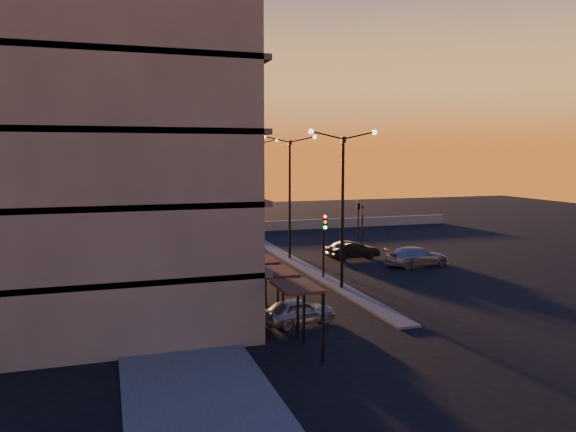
% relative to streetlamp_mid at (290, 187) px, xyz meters
% --- Properties ---
extents(ground, '(120.00, 120.00, 0.00)m').
position_rel_streetlamp_mid_xyz_m(ground, '(0.00, -10.00, -5.59)').
color(ground, black).
rests_on(ground, ground).
extents(sidewalk_west, '(5.00, 40.00, 0.12)m').
position_rel_streetlamp_mid_xyz_m(sidewalk_west, '(-10.50, -6.00, -5.53)').
color(sidewalk_west, '#484846').
rests_on(sidewalk_west, ground).
extents(median, '(1.20, 36.00, 0.12)m').
position_rel_streetlamp_mid_xyz_m(median, '(0.00, 0.00, -5.53)').
color(median, '#484846').
rests_on(median, ground).
extents(parapet, '(44.00, 0.50, 1.00)m').
position_rel_streetlamp_mid_xyz_m(parapet, '(2.00, 16.00, -5.09)').
color(parapet, gray).
rests_on(parapet, ground).
extents(building, '(14.35, 17.08, 25.00)m').
position_rel_streetlamp_mid_xyz_m(building, '(-14.00, -9.97, 6.32)').
color(building, '#605C55').
rests_on(building, ground).
extents(streetlamp_near, '(4.32, 0.32, 9.51)m').
position_rel_streetlamp_mid_xyz_m(streetlamp_near, '(0.00, -10.00, 0.00)').
color(streetlamp_near, black).
rests_on(streetlamp_near, ground).
extents(streetlamp_mid, '(4.32, 0.32, 9.51)m').
position_rel_streetlamp_mid_xyz_m(streetlamp_mid, '(0.00, 0.00, 0.00)').
color(streetlamp_mid, black).
rests_on(streetlamp_mid, ground).
extents(streetlamp_far, '(4.32, 0.32, 9.51)m').
position_rel_streetlamp_mid_xyz_m(streetlamp_far, '(0.00, 10.00, 0.00)').
color(streetlamp_far, black).
rests_on(streetlamp_far, ground).
extents(traffic_light_main, '(0.28, 0.44, 4.25)m').
position_rel_streetlamp_mid_xyz_m(traffic_light_main, '(0.00, -7.13, -2.70)').
color(traffic_light_main, black).
rests_on(traffic_light_main, ground).
extents(signal_east_a, '(0.13, 0.16, 3.60)m').
position_rel_streetlamp_mid_xyz_m(signal_east_a, '(8.00, 4.00, -3.66)').
color(signal_east_a, black).
rests_on(signal_east_a, ground).
extents(signal_east_b, '(0.42, 1.99, 3.60)m').
position_rel_streetlamp_mid_xyz_m(signal_east_b, '(9.50, 8.00, -2.49)').
color(signal_east_b, black).
rests_on(signal_east_b, ground).
extents(car_hatchback, '(3.89, 2.23, 1.25)m').
position_rel_streetlamp_mid_xyz_m(car_hatchback, '(-4.70, -15.64, -4.97)').
color(car_hatchback, '#96989D').
rests_on(car_hatchback, ground).
extents(car_sedan, '(4.24, 1.88, 1.35)m').
position_rel_streetlamp_mid_xyz_m(car_sedan, '(4.73, -1.27, -4.92)').
color(car_sedan, black).
rests_on(car_sedan, ground).
extents(car_wagon, '(4.94, 2.32, 1.39)m').
position_rel_streetlamp_mid_xyz_m(car_wagon, '(8.00, -5.17, -4.90)').
color(car_wagon, gray).
rests_on(car_wagon, ground).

